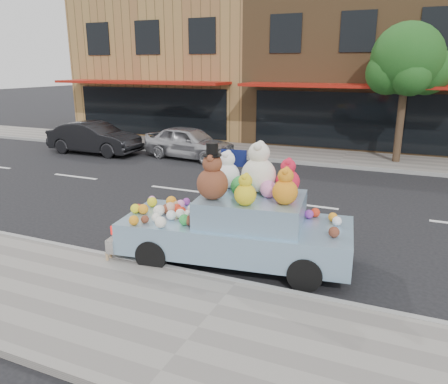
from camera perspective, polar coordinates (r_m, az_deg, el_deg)
The scene contains 11 objects.
ground at distance 12.15m, azimuth 10.55°, elevation -1.71°, with size 120.00×120.00×0.00m, color black.
near_sidewalk at distance 6.51m, azimuth -3.38°, elevation -17.60°, with size 60.00×3.00×0.12m, color gray.
far_sidewalk at distance 18.34m, azimuth 15.26°, elevation 4.24°, with size 60.00×3.00×0.12m, color gray.
near_kerb at distance 7.68m, azimuth 1.77°, elevation -11.87°, with size 60.00×0.12×0.13m, color gray.
far_kerb at distance 16.88m, azimuth 14.48°, elevation 3.32°, with size 60.00×0.12×0.13m, color gray.
storefront_left at distance 26.42m, azimuth -4.93°, elevation 16.06°, with size 10.00×9.80×7.30m.
storefront_mid at distance 23.41m, azimuth 18.04°, elevation 15.35°, with size 10.00×9.80×7.30m.
street_tree at distance 17.86m, azimuth 22.83°, elevation 15.03°, with size 3.00×2.70×5.22m.
car_silver at distance 17.98m, azimuth -4.57°, elevation 6.48°, with size 1.56×3.88×1.32m, color #AFAFB4.
car_dark at distance 19.75m, azimuth -16.58°, elevation 6.80°, with size 1.44×4.14×1.37m, color black.
art_car at distance 8.31m, azimuth 1.74°, elevation -3.84°, with size 4.67×2.33×2.38m.
Camera 1 is at (2.49, -11.31, 3.68)m, focal length 35.00 mm.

